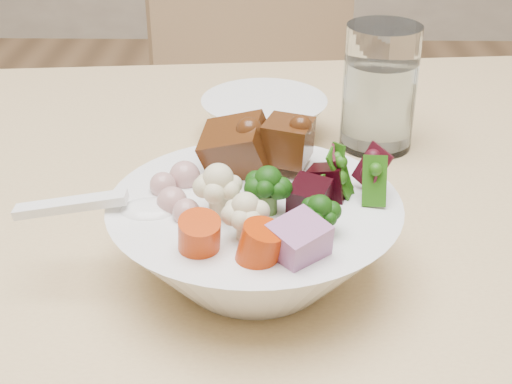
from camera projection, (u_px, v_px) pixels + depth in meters
dining_table at (441, 271)px, 0.70m from camera, size 1.61×1.01×0.72m
chair_far at (277, 110)px, 1.39m from camera, size 0.56×0.56×0.93m
food_bowl at (257, 232)px, 0.56m from camera, size 0.23×0.23×0.12m
soup_spoon at (129, 210)px, 0.53m from camera, size 0.12×0.04×0.02m
water_glass at (379, 93)px, 0.76m from camera, size 0.08×0.08×0.13m
side_bowl at (264, 119)px, 0.79m from camera, size 0.14×0.14×0.05m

